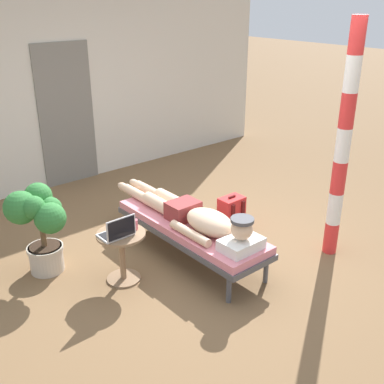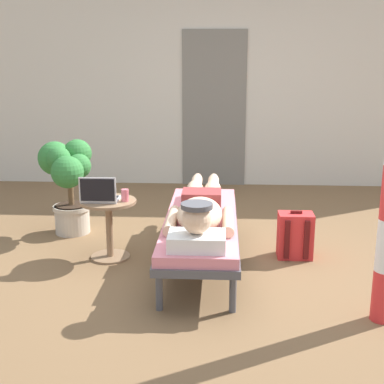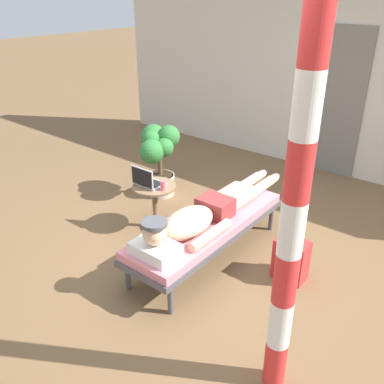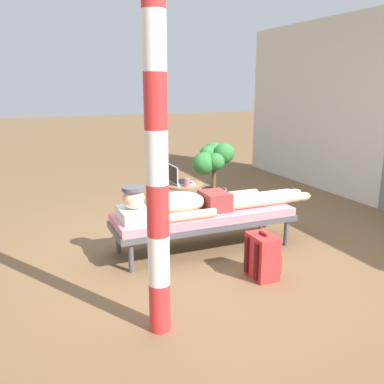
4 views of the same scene
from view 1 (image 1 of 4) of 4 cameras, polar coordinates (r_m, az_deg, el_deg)
The scene contains 11 objects.
ground_plane at distance 5.22m, azimuth 0.26°, elevation -7.67°, with size 40.00×40.00×0.00m, color brown.
house_wall_back at distance 7.12m, azimuth -16.04°, elevation 11.60°, with size 7.60×0.20×2.70m, color beige.
house_door_panel at distance 7.11m, azimuth -14.97°, elevation 8.97°, with size 0.84×0.03×2.04m, color slate.
lounge_chair at distance 5.03m, azimuth -0.19°, elevation -4.41°, with size 0.61×1.92×0.42m.
person_reclining at distance 4.90m, azimuth 0.39°, elevation -2.93°, with size 0.53×2.17×0.33m.
side_table at distance 4.69m, azimuth -8.50°, elevation -6.76°, with size 0.48×0.48×0.52m.
laptop at distance 4.51m, azimuth -8.97°, elevation -4.77°, with size 0.31×0.24×0.23m.
drink_glass at distance 4.64m, azimuth -6.97°, elevation -3.93°, with size 0.06×0.06×0.10m, color #D86672.
backpack at distance 5.73m, azimuth 4.76°, elevation -2.55°, with size 0.30×0.26×0.42m.
potted_plant at distance 4.90m, azimuth -18.04°, elevation -3.36°, with size 0.54×0.59×0.92m.
porch_post at distance 5.02m, azimuth 17.83°, elevation 5.45°, with size 0.15×0.15×2.48m.
Camera 1 is at (-2.90, -3.41, 2.68)m, focal length 44.01 mm.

